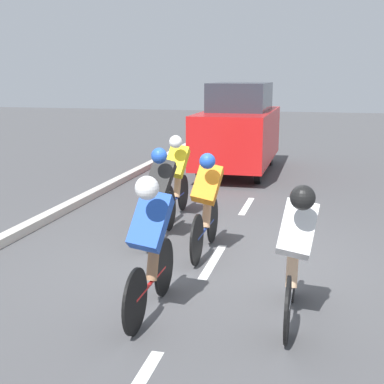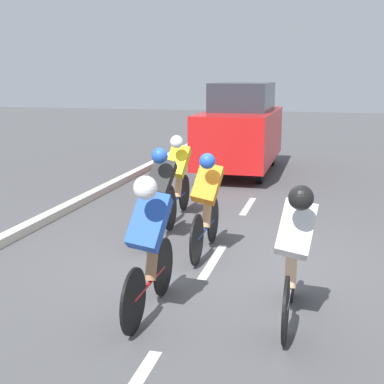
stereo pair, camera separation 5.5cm
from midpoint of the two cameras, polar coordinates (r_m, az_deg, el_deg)
ground_plane at (r=7.38m, az=2.15°, el=-7.26°), size 60.00×60.00×0.00m
lane_stripe_mid at (r=7.33m, az=2.06°, el=-7.37°), size 0.12×1.40×0.01m
lane_stripe_far at (r=10.35m, az=5.71°, el=-1.49°), size 0.12×1.40×0.01m
curb at (r=8.52m, az=-19.58°, el=-4.77°), size 0.20×25.50×0.14m
cyclist_blue at (r=5.49m, az=-4.75°, el=-5.23°), size 0.40×1.64×1.55m
cyclist_white at (r=5.41m, az=10.70°, el=-5.94°), size 0.41×1.63×1.49m
cyclist_orange at (r=7.39m, az=1.34°, el=-1.00°), size 0.41×1.72×1.48m
cyclist_black at (r=7.98m, az=-3.59°, el=0.10°), size 0.42×1.69×1.47m
cyclist_yellow at (r=9.30m, az=-1.84°, el=1.91°), size 0.41×1.64×1.49m
support_car at (r=13.78m, az=4.93°, el=6.76°), size 1.70×4.22×2.27m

